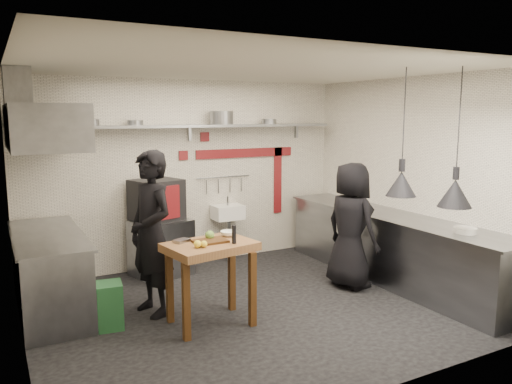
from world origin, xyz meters
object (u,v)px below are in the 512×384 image
green_bin (108,306)px  chef_right (351,225)px  prep_table (211,284)px  chef_left (151,233)px  oven_stand (161,247)px  combi_oven (157,200)px

green_bin → chef_right: size_ratio=0.30×
green_bin → chef_right: (3.14, -0.18, 0.59)m
prep_table → chef_left: size_ratio=0.48×
green_bin → prep_table: (1.02, -0.43, 0.21)m
oven_stand → prep_table: size_ratio=0.87×
oven_stand → prep_table: (-0.05, -1.93, 0.06)m
combi_oven → chef_right: 2.73m
oven_stand → combi_oven: 0.69m
green_bin → oven_stand: bearing=54.5°
chef_right → prep_table: bearing=89.2°
green_bin → chef_left: 0.91m
chef_right → chef_left: bearing=74.8°
oven_stand → prep_table: prep_table is taller
oven_stand → chef_right: (2.07, -1.68, 0.44)m
prep_table → chef_right: bearing=-2.7°
oven_stand → chef_left: (-0.52, -1.33, 0.55)m
prep_table → chef_left: 0.90m
combi_oven → chef_left: bearing=-126.6°
combi_oven → prep_table: size_ratio=0.67×
combi_oven → prep_table: combi_oven is taller
green_bin → chef_right: chef_right is taller
combi_oven → green_bin: combi_oven is taller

